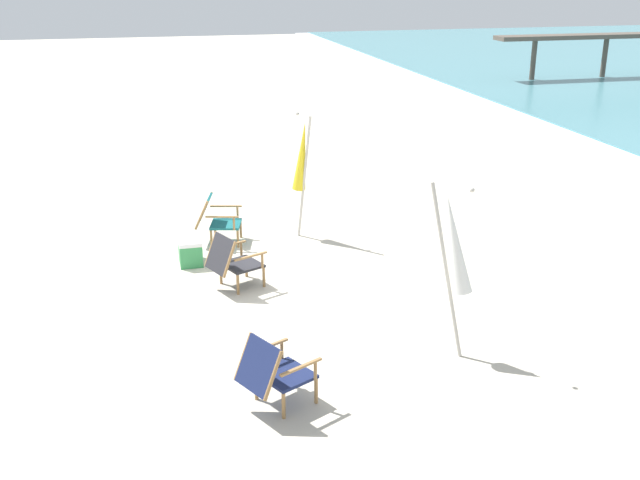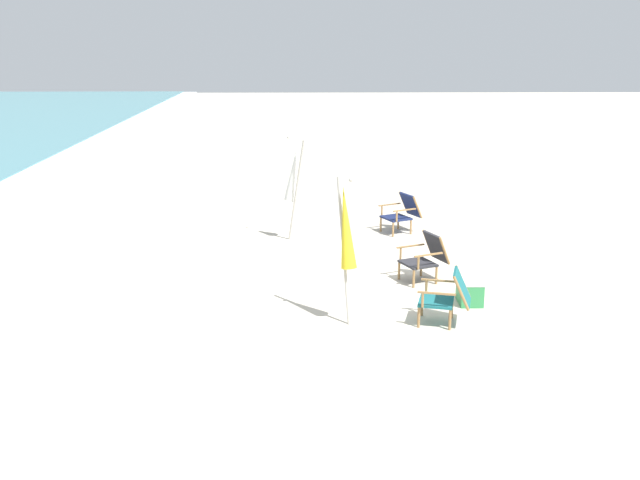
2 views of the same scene
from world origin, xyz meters
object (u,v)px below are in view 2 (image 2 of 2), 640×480
beach_chair_far_center (403,212)px  cooler_box (470,291)px  beach_chair_front_right (426,256)px  beach_chair_mid_center (448,295)px  umbrella_furled_yellow (346,229)px  umbrella_furled_white (294,174)px

beach_chair_far_center → cooler_box: beach_chair_far_center is taller
beach_chair_front_right → cooler_box: bearing=-155.0°
beach_chair_mid_center → umbrella_furled_yellow: umbrella_furled_yellow is taller
beach_chair_mid_center → cooler_box: (0.83, -0.50, -0.23)m
beach_chair_mid_center → umbrella_furled_yellow: bearing=86.9°
beach_chair_mid_center → umbrella_furled_white: size_ratio=0.40×
beach_chair_front_right → umbrella_furled_yellow: 2.52m
umbrella_furled_white → cooler_box: umbrella_furled_white is taller
beach_chair_mid_center → umbrella_furled_white: umbrella_furled_white is taller
umbrella_furled_yellow → umbrella_furled_white: umbrella_furled_yellow is taller
beach_chair_mid_center → beach_chair_far_center: 5.06m
umbrella_furled_yellow → umbrella_furled_white: size_ratio=1.02×
beach_chair_front_right → umbrella_furled_yellow: umbrella_furled_yellow is taller
beach_chair_front_right → beach_chair_mid_center: size_ratio=1.05×
beach_chair_far_center → umbrella_furled_white: 2.50m
umbrella_furled_white → beach_chair_far_center: bearing=-73.6°
beach_chair_far_center → cooler_box: size_ratio=1.85×
beach_chair_far_center → cooler_box: bearing=-173.1°
umbrella_furled_yellow → cooler_box: umbrella_furled_yellow is taller
cooler_box → umbrella_furled_white: bearing=37.4°
beach_chair_mid_center → umbrella_furled_yellow: 1.73m
beach_chair_mid_center → umbrella_furled_white: (4.40, 2.24, 0.93)m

